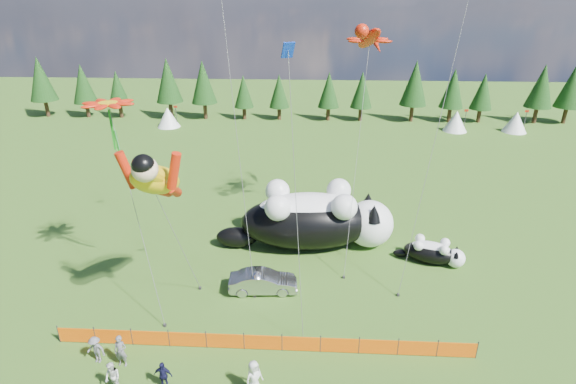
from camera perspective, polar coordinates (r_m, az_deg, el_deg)
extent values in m
plane|color=#173D0B|center=(27.40, -2.49, -15.10)|extent=(160.00, 160.00, 0.00)
cylinder|color=#262626|center=(28.03, -27.11, -15.73)|extent=(0.06, 0.06, 1.10)
cylinder|color=#262626|center=(27.14, -23.30, -16.36)|extent=(0.06, 0.06, 1.10)
cylinder|color=#262626|center=(26.37, -19.22, -16.95)|extent=(0.06, 0.06, 1.10)
cylinder|color=#262626|center=(25.73, -14.89, -17.48)|extent=(0.06, 0.06, 1.10)
cylinder|color=#262626|center=(25.23, -10.34, -17.94)|extent=(0.06, 0.06, 1.10)
cylinder|color=#262626|center=(24.89, -5.61, -18.30)|extent=(0.06, 0.06, 1.10)
cylinder|color=#262626|center=(24.71, -0.77, -18.55)|extent=(0.06, 0.06, 1.10)
cylinder|color=#262626|center=(24.68, 4.13, -18.68)|extent=(0.06, 0.06, 1.10)
cylinder|color=#262626|center=(24.82, 9.01, -18.68)|extent=(0.06, 0.06, 1.10)
cylinder|color=#262626|center=(25.11, 13.80, -18.55)|extent=(0.06, 0.06, 1.10)
cylinder|color=#262626|center=(25.56, 18.44, -18.32)|extent=(0.06, 0.06, 1.10)
cylinder|color=#262626|center=(26.16, 22.88, -17.99)|extent=(0.06, 0.06, 1.10)
cube|color=#EE5605|center=(27.60, -25.22, -16.13)|extent=(2.00, 0.04, 0.90)
cube|color=#EE5605|center=(26.77, -21.27, -16.74)|extent=(2.00, 0.04, 0.90)
cube|color=#EE5605|center=(26.06, -17.07, -17.31)|extent=(2.00, 0.04, 0.90)
cube|color=#EE5605|center=(25.50, -12.63, -17.81)|extent=(2.00, 0.04, 0.90)
cube|color=#EE5605|center=(25.08, -7.99, -18.22)|extent=(2.00, 0.04, 0.90)
cube|color=#EE5605|center=(24.81, -3.20, -18.53)|extent=(2.00, 0.04, 0.90)
cube|color=#EE5605|center=(24.71, 1.68, -18.72)|extent=(2.00, 0.04, 0.90)
cube|color=#EE5605|center=(24.76, 6.57, -18.78)|extent=(2.00, 0.04, 0.90)
cube|color=#EE5605|center=(24.98, 11.41, -18.71)|extent=(2.00, 0.04, 0.90)
cube|color=#EE5605|center=(25.35, 16.12, -18.53)|extent=(2.00, 0.04, 0.90)
cube|color=#EE5605|center=(25.88, 20.67, -18.25)|extent=(2.00, 0.04, 0.90)
ellipsoid|color=black|center=(32.95, 2.50, -3.81)|extent=(10.16, 5.38, 3.92)
ellipsoid|color=white|center=(32.51, 2.53, -2.27)|extent=(7.66, 3.88, 2.40)
sphere|color=white|center=(33.68, 10.31, -3.97)|extent=(3.49, 3.49, 3.49)
sphere|color=#F86086|center=(34.01, 12.76, -3.90)|extent=(0.49, 0.49, 0.49)
ellipsoid|color=black|center=(33.57, -6.52, -5.72)|extent=(3.17, 1.78, 1.53)
cone|color=black|center=(32.14, 10.84, -2.63)|extent=(1.22, 1.22, 1.22)
cone|color=black|center=(33.99, 10.13, -1.07)|extent=(1.22, 1.22, 1.22)
sphere|color=white|center=(33.67, 6.46, 0.18)|extent=(1.83, 1.83, 1.83)
sphere|color=white|center=(31.13, 7.15, -1.90)|extent=(1.83, 1.83, 1.83)
sphere|color=white|center=(33.35, -1.35, 0.09)|extent=(1.83, 1.83, 1.83)
sphere|color=white|center=(30.77, -1.31, -2.02)|extent=(1.83, 1.83, 1.83)
ellipsoid|color=black|center=(33.06, 17.59, -7.36)|extent=(3.98, 2.70, 1.45)
ellipsoid|color=white|center=(32.88, 17.67, -6.81)|extent=(2.98, 1.98, 0.89)
sphere|color=white|center=(33.13, 20.50, -7.88)|extent=(1.29, 1.29, 1.29)
sphere|color=#F86086|center=(33.16, 21.45, -8.01)|extent=(0.18, 0.18, 0.18)
ellipsoid|color=black|center=(33.34, 14.17, -7.52)|extent=(1.25, 0.88, 0.57)
cone|color=black|center=(32.54, 20.61, -7.45)|extent=(0.45, 0.45, 0.45)
cone|color=black|center=(33.22, 20.65, -6.79)|extent=(0.45, 0.45, 0.45)
sphere|color=white|center=(33.19, 19.33, -6.11)|extent=(0.68, 0.68, 0.68)
sphere|color=white|center=(32.27, 19.24, -6.99)|extent=(0.68, 0.68, 0.68)
sphere|color=white|center=(33.20, 16.41, -5.69)|extent=(0.68, 0.68, 0.68)
sphere|color=white|center=(32.28, 16.24, -6.56)|extent=(0.68, 0.68, 0.68)
imported|color=#ADAEB2|center=(28.72, -3.19, -11.31)|extent=(4.36, 1.81, 1.40)
imported|color=#5C5B61|center=(25.17, -20.48, -18.40)|extent=(0.68, 0.47, 1.78)
imported|color=silver|center=(24.07, -21.38, -21.10)|extent=(0.93, 0.82, 1.65)
imported|color=#131334|center=(23.54, -15.60, -21.52)|extent=(0.92, 0.50, 1.54)
imported|color=#5C5B61|center=(25.88, -23.22, -17.93)|extent=(1.07, 0.67, 1.54)
imported|color=silver|center=(22.54, -4.36, -22.46)|extent=(1.06, 1.06, 1.86)
cylinder|color=#595959|center=(26.56, -13.48, -5.87)|extent=(0.03, 0.03, 8.83)
cube|color=#262626|center=(29.74, -11.10, -11.88)|extent=(0.15, 0.15, 0.16)
cylinder|color=#595959|center=(30.61, 8.71, 4.62)|extent=(0.03, 0.03, 16.22)
cube|color=#262626|center=(30.42, 7.10, -10.68)|extent=(0.15, 0.15, 0.16)
cylinder|color=#595959|center=(26.53, -18.67, -2.76)|extent=(0.03, 0.03, 12.75)
cube|color=#262626|center=(27.33, -15.37, -16.00)|extent=(0.15, 0.15, 0.16)
cube|color=#18881A|center=(27.93, -21.06, 5.08)|extent=(0.21, 0.21, 4.68)
cylinder|color=#595959|center=(26.14, -6.42, 6.28)|extent=(0.03, 0.03, 18.98)
cube|color=#262626|center=(28.61, -4.23, -13.03)|extent=(0.15, 0.15, 0.16)
cylinder|color=#595959|center=(28.62, 19.81, 13.26)|extent=(0.03, 0.03, 26.53)
cube|color=#262626|center=(29.44, 13.81, -12.57)|extent=(0.15, 0.15, 0.16)
cylinder|color=#595959|center=(21.87, 1.08, -2.33)|extent=(0.03, 0.03, 14.92)
cube|color=#262626|center=(25.54, 1.94, -18.28)|extent=(0.15, 0.15, 0.16)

